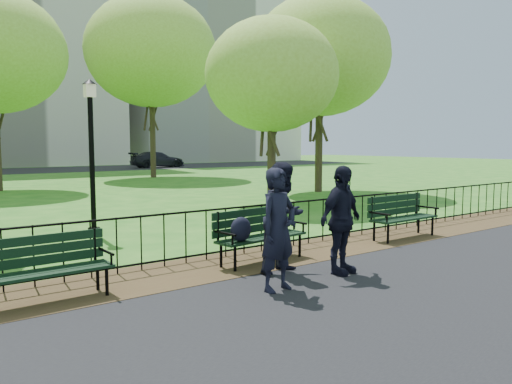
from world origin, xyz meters
TOP-DOWN VIEW (x-y plane):
  - ground at (0.00, 0.00)m, footprint 120.00×120.00m
  - dirt_strip at (0.00, 1.50)m, footprint 60.00×1.60m
  - iron_fence at (0.00, 2.00)m, footprint 24.06×0.06m
  - apartment_east at (26.00, 48.00)m, footprint 20.00×15.00m
  - park_bench_main at (-0.13, 1.30)m, footprint 1.79×0.73m
  - park_bench_left_a at (-3.45, 1.26)m, footprint 1.66×0.55m
  - park_bench_right_a at (3.81, 1.29)m, footprint 1.77×0.56m
  - lamppost at (-1.32, 5.68)m, footprint 0.31×0.31m
  - tree_near_e at (5.43, 7.79)m, footprint 4.42×4.42m
  - tree_mid_e at (9.65, 9.91)m, footprint 5.79×5.79m
  - tree_far_e at (7.93, 22.36)m, footprint 7.67×7.67m
  - person_left at (-0.73, -0.13)m, footprint 0.66×0.48m
  - person_mid at (-0.04, 0.57)m, footprint 0.90×0.58m
  - person_right at (0.61, -0.02)m, footprint 1.05×0.59m
  - sedan_dark at (13.47, 33.38)m, footprint 4.68×2.14m

SIDE VIEW (x-z plane):
  - ground at x=0.00m, z-range 0.00..0.00m
  - dirt_strip at x=0.00m, z-range 0.01..0.02m
  - iron_fence at x=0.00m, z-range 0.00..1.00m
  - park_bench_left_a at x=-3.45m, z-range 0.07..1.00m
  - park_bench_right_a at x=3.81m, z-range 0.07..1.07m
  - park_bench_main at x=-0.13m, z-range 0.10..1.10m
  - sedan_dark at x=13.47m, z-range 0.01..1.34m
  - person_right at x=0.61m, z-range 0.01..1.69m
  - person_left at x=-0.73m, z-range 0.01..1.70m
  - person_mid at x=-0.04m, z-range 0.01..1.74m
  - lamppost at x=-1.32m, z-range 0.15..3.58m
  - tree_near_e at x=5.43m, z-range 1.19..7.36m
  - tree_mid_e at x=9.65m, z-range 1.57..9.63m
  - tree_far_e at x=7.93m, z-range 2.08..12.77m
  - apartment_east at x=26.00m, z-range 0.00..24.00m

